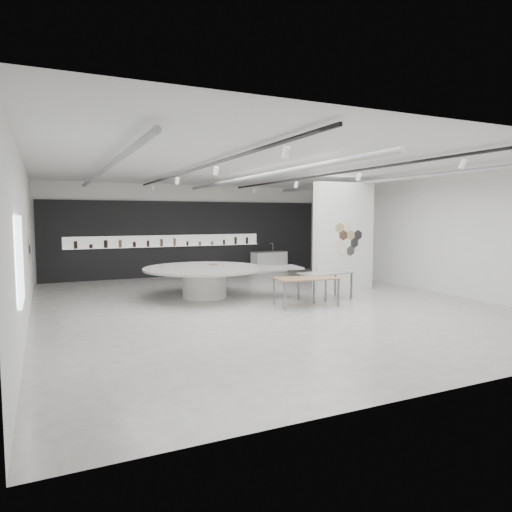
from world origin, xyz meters
name	(u,v)px	position (x,y,z in m)	size (l,w,h in m)	color
room	(260,231)	(-0.09, 0.00, 2.07)	(12.02, 14.02, 3.82)	beige
back_wall_display	(189,239)	(-0.08, 6.93, 1.54)	(11.80, 0.27, 3.10)	black
partition_column	(344,237)	(3.50, 1.00, 1.80)	(2.20, 0.38, 3.60)	white
display_island	(207,278)	(-1.13, 1.56, 0.61)	(4.91, 4.13, 0.95)	white
sample_table_wood	(306,280)	(0.94, -0.84, 0.73)	(1.77, 1.02, 0.79)	#8C6648
sample_table_stone	(325,275)	(1.99, -0.20, 0.74)	(1.68, 1.02, 0.81)	gray
kitchen_counter	(269,262)	(3.49, 6.53, 0.46)	(1.69, 0.82, 1.28)	white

